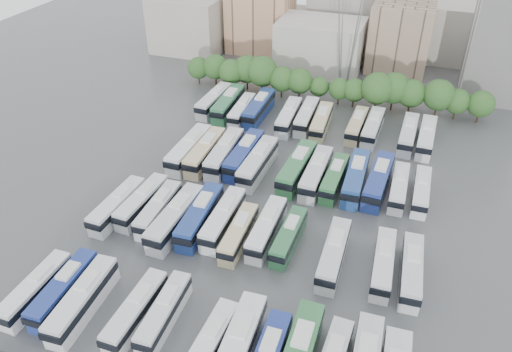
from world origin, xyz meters
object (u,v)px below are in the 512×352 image
(electricity_pylon, at_px, (351,6))
(bus_r2_s9, at_px, (334,178))
(bus_r1_s12, at_px, (383,263))
(bus_r2_s13, at_px, (421,191))
(bus_r0_s0, at_px, (36,289))
(bus_r2_s7, at_px, (297,167))
(bus_r2_s8, at_px, (316,173))
(bus_r3_s10, at_px, (373,127))
(bus_r1_s5, at_px, (223,219))
(bus_r2_s4, at_px, (244,155))
(bus_r2_s11, at_px, (378,180))
(bus_r3_s5, at_px, (289,117))
(bus_r0_s5, at_px, (164,312))
(bus_r2_s10, at_px, (356,177))
(bus_r3_s13, at_px, (426,137))
(bus_r1_s8, at_px, (289,236))
(bus_r1_s13, at_px, (411,270))
(bus_r0_s2, at_px, (83,300))
(bus_r1_s3, at_px, (176,218))
(bus_r3_s2, at_px, (242,110))
(bus_r1_s0, at_px, (118,205))
(bus_r1_s1, at_px, (142,202))
(bus_r0_s1, at_px, (64,289))
(bus_r2_s3, at_px, (224,153))
(bus_r1_s6, at_px, (239,233))
(bus_r1_s2, at_px, (159,209))
(bus_r1_s4, at_px, (200,216))
(bus_r3_s6, at_px, (306,116))
(bus_r1_s7, at_px, (267,228))
(bus_r3_s7, at_px, (321,122))
(bus_r3_s3, at_px, (259,108))
(bus_r2_s5, at_px, (258,163))
(apartment_tower, at_px, (507,38))
(bus_r0_s8, at_px, (237,349))
(bus_r2_s12, at_px, (399,187))
(bus_r3_s1, at_px, (228,104))
(bus_r3_s0, at_px, (214,101))
(bus_r3_s9, at_px, (357,125))
(bus_r3_s12, at_px, (408,134))
(bus_r2_s1, at_px, (189,149))

(electricity_pylon, height_order, bus_r2_s9, electricity_pylon)
(bus_r1_s12, distance_m, bus_r2_s13, 18.70)
(bus_r0_s0, xyz_separation_m, bus_r2_s7, (23.16, 36.41, 0.34))
(bus_r2_s8, distance_m, bus_r3_s10, 20.24)
(bus_r1_s5, bearing_deg, bus_r2_s4, 99.92)
(bus_r2_s7, distance_m, bus_r2_s11, 13.37)
(bus_r3_s5, bearing_deg, bus_r0_s5, -92.74)
(bus_r2_s10, bearing_deg, bus_r3_s13, 59.05)
(bus_r1_s8, xyz_separation_m, bus_r2_s11, (9.95, 17.41, 0.39))
(bus_r1_s13, distance_m, bus_r2_s9, 22.19)
(bus_r0_s2, relative_size, bus_r0_s5, 1.14)
(bus_r1_s8, bearing_deg, bus_r1_s13, -3.20)
(bus_r1_s3, xyz_separation_m, bus_r3_s2, (-3.22, 35.92, -0.28))
(bus_r1_s0, height_order, bus_r1_s1, bus_r1_s0)
(electricity_pylon, relative_size, bus_r3_s10, 2.73)
(bus_r0_s1, relative_size, bus_r1_s1, 1.00)
(bus_r0_s1, height_order, bus_r1_s8, bus_r0_s1)
(bus_r1_s12, distance_m, bus_r2_s3, 34.80)
(bus_r2_s13, bearing_deg, electricity_pylon, 116.99)
(bus_r1_s1, height_order, bus_r1_s6, bus_r1_s1)
(bus_r1_s2, height_order, bus_r1_s4, bus_r1_s4)
(bus_r2_s3, distance_m, bus_r3_s6, 21.16)
(bus_r1_s2, xyz_separation_m, bus_r1_s8, (19.98, 0.61, -0.11))
(bus_r0_s2, relative_size, bus_r1_s3, 0.94)
(bus_r1_s7, xyz_separation_m, bus_r3_s7, (0.08, 33.89, 0.04))
(bus_r3_s3, bearing_deg, bus_r0_s2, -93.27)
(bus_r1_s4, bearing_deg, bus_r0_s2, -111.73)
(bus_r1_s12, bearing_deg, electricity_pylon, 103.28)
(bus_r1_s4, relative_size, bus_r1_s7, 1.09)
(bus_r2_s5, bearing_deg, apartment_tower, 51.92)
(bus_r0_s8, bearing_deg, bus_r1_s4, 122.12)
(electricity_pylon, bearing_deg, bus_r1_s6, -93.83)
(electricity_pylon, xyz_separation_m, bus_r2_s12, (16.24, -38.08, -16.93))
(bus_r2_s13, distance_m, bus_r3_s3, 38.09)
(bus_r0_s5, xyz_separation_m, bus_r2_s10, (16.36, 34.79, 0.35))
(bus_r2_s11, relative_size, bus_r3_s7, 1.09)
(apartment_tower, bearing_deg, bus_r2_s8, -121.78)
(bus_r3_s2, bearing_deg, bus_r1_s5, -76.19)
(bus_r3_s1, height_order, bus_r3_s13, bus_r3_s1)
(bus_r1_s0, height_order, bus_r2_s3, bus_r2_s3)
(bus_r1_s6, xyz_separation_m, bus_r2_s13, (23.46, 18.88, -0.00))
(bus_r0_s1, height_order, bus_r3_s0, bus_r3_s0)
(bus_r1_s13, bearing_deg, bus_r2_s10, 116.48)
(bus_r1_s5, height_order, bus_r3_s9, bus_r1_s5)
(bus_r3_s12, bearing_deg, bus_r1_s3, -127.72)
(bus_r0_s8, height_order, bus_r2_s1, bus_r2_s1)
(bus_r1_s4, xyz_separation_m, bus_r3_s9, (16.81, 35.63, -0.21))
(bus_r3_s7, relative_size, bus_r3_s10, 1.00)
(bus_r1_s7, relative_size, bus_r2_s12, 1.07)
(bus_r2_s7, xyz_separation_m, bus_r3_s3, (-13.23, 18.98, -0.05))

